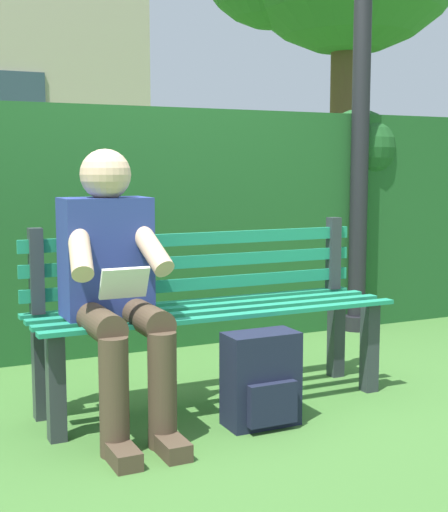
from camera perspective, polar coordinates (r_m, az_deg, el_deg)
The scene contains 6 objects.
ground at distance 3.57m, azimuth -0.70°, elevation -11.42°, with size 60.00×60.00×0.00m, color #3D6B2D.
park_bench at distance 3.51m, azimuth -1.16°, elevation -4.09°, with size 1.73×0.46×0.86m.
person_seated at distance 3.14m, azimuth -8.51°, elevation -1.94°, with size 0.44×0.73×1.20m.
hedge_backdrop at distance 4.80m, azimuth -4.66°, elevation 2.69°, with size 4.93×0.67×1.53m.
backpack at distance 3.24m, azimuth 2.92°, elevation -9.61°, with size 0.32×0.24×0.41m.
lamp_post at distance 5.15m, azimuth 10.71°, elevation 16.10°, with size 0.28×0.28×3.35m.
Camera 1 is at (1.42, 3.07, 1.13)m, focal length 51.43 mm.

